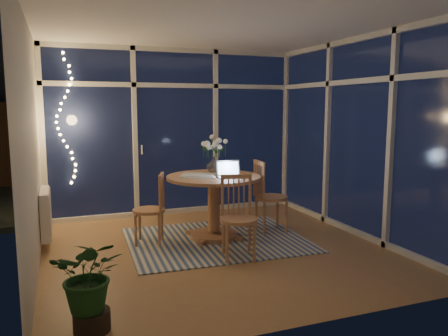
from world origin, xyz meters
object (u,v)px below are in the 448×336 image
Objects in this scene: chair_right at (271,196)px; flower_vase at (214,165)px; chair_front at (239,218)px; laptop at (230,169)px; dining_table at (214,207)px; potted_plant at (90,283)px; chair_left at (149,209)px.

flower_vase is (-0.73, 0.27, 0.43)m from chair_right.
laptop reaches higher than chair_front.
laptop reaches higher than dining_table.
dining_table is at bearing 49.17° from potted_plant.
flower_vase is (0.10, 1.12, 0.45)m from chair_front.
dining_table is 1.21× the size of chair_right.
dining_table is at bearing 103.12° from chair_front.
chair_right is 1.32× the size of potted_plant.
laptop is at bearing -51.75° from dining_table.
laptop is 0.40× the size of potted_plant.
flower_vase is at bearing 103.29° from laptop.
chair_front is at bearing 33.15° from potted_plant.
chair_left reaches higher than potted_plant.
flower_vase reaches higher than chair_front.
flower_vase reaches higher than potted_plant.
chair_right is at bearing 37.82° from potted_plant.
chair_right is (1.67, -0.04, 0.05)m from chair_left.
chair_front is (0.00, -0.83, 0.06)m from dining_table.
chair_front reaches higher than potted_plant.
flower_vase is (0.10, 0.29, 0.52)m from dining_table.
chair_front is at bearing -89.94° from dining_table.
chair_right is at bearing 58.66° from chair_front.
chair_left is 1.22m from chair_front.
potted_plant is (-1.66, -1.08, -0.10)m from chair_front.
chair_front is (-0.83, -0.85, -0.02)m from chair_right.
chair_left reaches higher than dining_table.
laptop is (0.15, 0.64, 0.46)m from chair_front.
chair_right reaches higher than chair_front.
chair_right is 1.19m from chair_front.
laptop is 1.45× the size of flower_vase.
laptop is at bearing 95.20° from chair_left.
chair_left is 1.19× the size of potted_plant.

